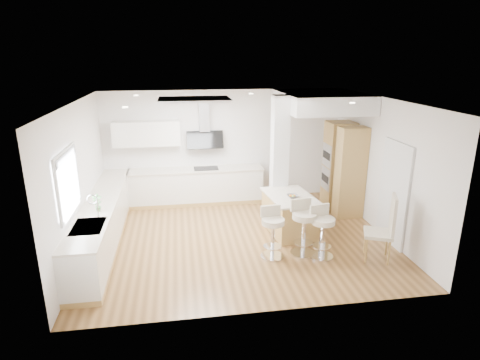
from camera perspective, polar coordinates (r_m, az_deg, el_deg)
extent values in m
plane|color=olive|center=(8.36, -0.11, -8.27)|extent=(6.00, 6.00, 0.00)
cube|color=white|center=(8.36, -0.11, -8.27)|extent=(6.00, 5.00, 0.02)
cube|color=silver|center=(10.25, -2.25, 4.91)|extent=(6.00, 0.04, 2.80)
cube|color=silver|center=(7.98, -21.92, -0.05)|extent=(0.04, 5.00, 2.80)
cube|color=silver|center=(8.80, 19.58, 1.77)|extent=(0.04, 5.00, 2.80)
cube|color=silver|center=(8.09, -6.51, 11.30)|extent=(1.40, 0.95, 0.05)
cube|color=white|center=(8.09, -6.50, 11.20)|extent=(1.25, 0.80, 0.03)
cylinder|color=beige|center=(9.02, -14.58, 11.56)|extent=(0.10, 0.10, 0.02)
cylinder|color=beige|center=(7.04, -16.03, 9.91)|extent=(0.10, 0.10, 0.02)
cylinder|color=beige|center=(9.13, 1.59, 12.17)|extent=(0.10, 0.10, 0.02)
cylinder|color=beige|center=(9.04, 11.77, 11.77)|extent=(0.10, 0.10, 0.02)
cylinder|color=beige|center=(7.66, 15.69, 10.51)|extent=(0.10, 0.10, 0.02)
cube|color=white|center=(7.07, -23.36, -0.27)|extent=(0.03, 1.15, 0.95)
cube|color=silver|center=(6.94, -23.77, 3.70)|extent=(0.04, 1.28, 0.06)
cube|color=silver|center=(7.22, -22.80, -4.09)|extent=(0.04, 1.28, 0.06)
cube|color=silver|center=(6.51, -24.52, -1.89)|extent=(0.04, 0.06, 0.95)
cube|color=silver|center=(7.63, -22.22, 1.11)|extent=(0.04, 0.06, 0.95)
cube|color=#989A9F|center=(6.95, -23.58, 3.11)|extent=(0.03, 1.18, 0.14)
cube|color=#4D453C|center=(8.41, 21.10, -1.97)|extent=(0.02, 0.90, 2.00)
cube|color=silver|center=(8.40, 21.01, -1.97)|extent=(0.05, 1.00, 2.10)
cube|color=tan|center=(8.62, -18.59, -8.03)|extent=(0.60, 4.50, 0.10)
cube|color=silver|center=(8.45, -18.87, -5.40)|extent=(0.60, 4.50, 0.76)
cube|color=beige|center=(8.31, -19.14, -2.85)|extent=(0.63, 4.50, 0.04)
cube|color=#A9A9AD|center=(7.17, -20.79, -6.22)|extent=(0.50, 0.75, 0.02)
cube|color=#A9A9AD|center=(7.03, -21.03, -7.17)|extent=(0.40, 0.34, 0.10)
cube|color=#A9A9AD|center=(7.35, -20.48, -6.02)|extent=(0.40, 0.34, 0.10)
cylinder|color=silver|center=(7.35, -19.59, -3.90)|extent=(0.02, 0.02, 0.36)
torus|color=silver|center=(7.30, -20.27, -2.61)|extent=(0.18, 0.02, 0.18)
imported|color=#529C4F|center=(7.69, -19.65, -3.08)|extent=(0.17, 0.12, 0.33)
cube|color=tan|center=(10.29, -6.12, -2.98)|extent=(3.30, 0.60, 0.10)
cube|color=silver|center=(10.15, -6.20, -0.70)|extent=(3.30, 0.60, 0.76)
cube|color=beige|center=(10.03, -6.28, 1.47)|extent=(3.33, 0.63, 0.04)
cube|color=black|center=(10.04, -4.86, 1.67)|extent=(0.60, 0.40, 0.01)
cube|color=silver|center=(9.97, -13.15, 6.45)|extent=(1.60, 0.34, 0.60)
cube|color=#A9A9AD|center=(9.97, -5.13, 8.88)|extent=(0.25, 0.18, 0.70)
cube|color=black|center=(9.99, -5.01, 5.69)|extent=(0.90, 0.26, 0.44)
cube|color=silver|center=(8.95, 5.62, 2.97)|extent=(0.35, 0.35, 2.80)
cube|color=white|center=(9.47, 11.43, 10.91)|extent=(1.78, 2.20, 0.40)
cube|color=tan|center=(10.06, 13.82, 2.11)|extent=(0.62, 0.62, 2.10)
cube|color=tan|center=(9.44, 15.41, 0.98)|extent=(0.62, 0.40, 2.10)
cube|color=#A9A9AD|center=(9.88, 12.26, 3.45)|extent=(0.02, 0.55, 0.55)
cube|color=#A9A9AD|center=(10.03, 12.05, 0.23)|extent=(0.02, 0.55, 0.55)
cube|color=black|center=(9.88, 12.21, 3.44)|extent=(0.01, 0.45, 0.18)
cube|color=black|center=(10.03, 11.99, 0.23)|extent=(0.01, 0.45, 0.18)
cube|color=tan|center=(8.57, 7.02, -4.86)|extent=(0.95, 1.35, 0.78)
cube|color=beige|center=(8.43, 7.12, -2.30)|extent=(1.03, 1.43, 0.04)
imported|color=slate|center=(8.29, 7.48, -2.30)|extent=(0.26, 0.26, 0.06)
sphere|color=orange|center=(8.31, 7.71, -2.26)|extent=(0.07, 0.07, 0.06)
sphere|color=orange|center=(8.30, 7.20, -2.26)|extent=(0.07, 0.07, 0.06)
sphere|color=#88A537|center=(8.26, 7.58, -2.36)|extent=(0.07, 0.07, 0.06)
cylinder|color=silver|center=(7.67, 4.60, -10.73)|extent=(0.48, 0.48, 0.03)
cylinder|color=silver|center=(7.51, 4.66, -8.49)|extent=(0.08, 0.08, 0.65)
cylinder|color=silver|center=(7.57, 4.64, -9.37)|extent=(0.37, 0.37, 0.01)
cylinder|color=beige|center=(7.36, 4.73, -5.91)|extent=(0.45, 0.45, 0.10)
cube|color=beige|center=(7.44, 4.37, -4.39)|extent=(0.38, 0.08, 0.22)
cylinder|color=silver|center=(7.84, 8.89, -10.21)|extent=(0.54, 0.54, 0.03)
cylinder|color=silver|center=(7.68, 9.02, -7.82)|extent=(0.09, 0.09, 0.70)
cylinder|color=silver|center=(7.74, 8.97, -8.76)|extent=(0.42, 0.42, 0.02)
cylinder|color=beige|center=(7.52, 9.16, -5.06)|extent=(0.52, 0.52, 0.11)
cube|color=beige|center=(7.60, 8.64, -3.47)|extent=(0.41, 0.12, 0.24)
cylinder|color=silver|center=(7.79, 11.45, -10.54)|extent=(0.52, 0.52, 0.03)
cylinder|color=silver|center=(7.64, 11.60, -8.30)|extent=(0.08, 0.08, 0.66)
cylinder|color=silver|center=(7.70, 11.54, -9.18)|extent=(0.40, 0.40, 0.02)
cylinder|color=beige|center=(7.49, 11.78, -5.72)|extent=(0.49, 0.49, 0.10)
cube|color=beige|center=(7.56, 11.23, -4.22)|extent=(0.39, 0.12, 0.22)
cube|color=beige|center=(7.78, 19.06, -7.21)|extent=(0.64, 0.64, 0.06)
cube|color=beige|center=(7.67, 20.93, -4.87)|extent=(0.23, 0.44, 0.78)
cylinder|color=tan|center=(7.70, 17.51, -9.55)|extent=(0.05, 0.05, 0.48)
cylinder|color=tan|center=(8.05, 17.37, -8.31)|extent=(0.05, 0.05, 0.48)
cylinder|color=tan|center=(7.74, 20.42, -9.71)|extent=(0.05, 0.05, 0.48)
cylinder|color=tan|center=(8.09, 20.15, -8.47)|extent=(0.05, 0.05, 0.48)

